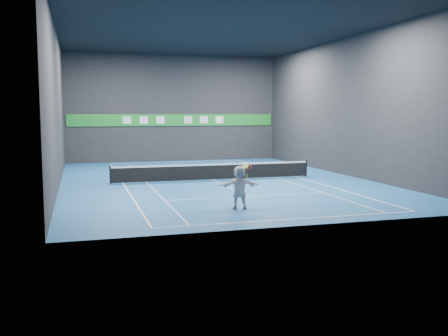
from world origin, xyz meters
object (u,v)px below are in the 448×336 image
object	(u,v)px
player	(239,187)
tennis_racket	(248,168)
tennis_net	(214,171)
tennis_ball	(235,137)

from	to	relation	value
player	tennis_racket	xyz separation A→B (m)	(0.38, 0.05, 0.79)
player	tennis_net	bearing A→B (deg)	-94.58
tennis_net	tennis_ball	bearing A→B (deg)	-99.58
player	tennis_ball	bearing A→B (deg)	-12.57
player	tennis_racket	world-z (taller)	tennis_racket
player	tennis_net	distance (m)	9.31
tennis_ball	tennis_net	bearing A→B (deg)	80.42
player	tennis_ball	size ratio (longest dim) A/B	28.71
player	tennis_ball	distance (m)	2.14
player	tennis_racket	size ratio (longest dim) A/B	2.60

